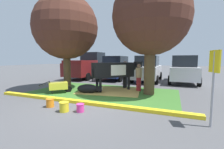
{
  "coord_description": "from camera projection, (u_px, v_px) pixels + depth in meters",
  "views": [
    {
      "loc": [
        3.03,
        -5.01,
        1.76
      ],
      "look_at": [
        -0.18,
        2.96,
        0.9
      ],
      "focal_mm": 24.6,
      "sensor_mm": 36.0,
      "label": 1
    }
  ],
  "objects": [
    {
      "name": "ground_plane",
      "position": [
        88.0,
        105.0,
        5.92
      ],
      "size": [
        80.0,
        80.0,
        0.0
      ],
      "primitive_type": "plane",
      "color": "#4C4C4F"
    },
    {
      "name": "grass_island",
      "position": [
        103.0,
        92.0,
        8.2
      ],
      "size": [
        7.53,
        4.18,
        0.02
      ],
      "primitive_type": "cube",
      "color": "#386B28",
      "rests_on": "ground"
    },
    {
      "name": "curb_yellow",
      "position": [
        79.0,
        102.0,
        6.13
      ],
      "size": [
        8.73,
        0.24,
        0.12
      ],
      "primitive_type": "cube",
      "color": "yellow",
      "rests_on": "ground"
    },
    {
      "name": "hay_bedding",
      "position": [
        110.0,
        91.0,
        8.44
      ],
      "size": [
        3.52,
        2.85,
        0.04
      ],
      "primitive_type": "cube",
      "rotation": [
        0.0,
        0.0,
        0.15
      ],
      "color": "tan",
      "rests_on": "ground"
    },
    {
      "name": "shade_tree_left",
      "position": [
        66.0,
        27.0,
        8.73
      ],
      "size": [
        3.64,
        3.64,
        5.4
      ],
      "color": "#4C3823",
      "rests_on": "ground"
    },
    {
      "name": "shade_tree_right",
      "position": [
        151.0,
        17.0,
        7.34
      ],
      "size": [
        3.74,
        3.74,
        5.68
      ],
      "color": "#4C3823",
      "rests_on": "ground"
    },
    {
      "name": "cow_holstein",
      "position": [
        115.0,
        70.0,
        8.51
      ],
      "size": [
        2.4,
        2.56,
        1.61
      ],
      "color": "black",
      "rests_on": "ground"
    },
    {
      "name": "calf_lying",
      "position": [
        88.0,
        89.0,
        7.9
      ],
      "size": [
        1.33,
        0.77,
        0.48
      ],
      "color": "black",
      "rests_on": "ground"
    },
    {
      "name": "person_handler",
      "position": [
        139.0,
        77.0,
        8.36
      ],
      "size": [
        0.34,
        0.49,
        1.51
      ],
      "color": "maroon",
      "rests_on": "ground"
    },
    {
      "name": "person_visitor_near",
      "position": [
        125.0,
        74.0,
        9.32
      ],
      "size": [
        0.48,
        0.34,
        1.64
      ],
      "color": "black",
      "rests_on": "ground"
    },
    {
      "name": "wheelbarrow",
      "position": [
        59.0,
        86.0,
        7.95
      ],
      "size": [
        1.34,
        1.36,
        0.63
      ],
      "color": "gold",
      "rests_on": "ground"
    },
    {
      "name": "parking_sign",
      "position": [
        214.0,
        73.0,
        3.86
      ],
      "size": [
        0.17,
        0.43,
        1.99
      ],
      "color": "#99999E",
      "rests_on": "ground"
    },
    {
      "name": "bucket_orange",
      "position": [
        50.0,
        103.0,
        5.66
      ],
      "size": [
        0.3,
        0.3,
        0.32
      ],
      "color": "orange",
      "rests_on": "ground"
    },
    {
      "name": "bucket_yellow",
      "position": [
        64.0,
        106.0,
        5.16
      ],
      "size": [
        0.34,
        0.34,
        0.33
      ],
      "color": "yellow",
      "rests_on": "ground"
    },
    {
      "name": "bucket_pink",
      "position": [
        80.0,
        108.0,
        5.14
      ],
      "size": [
        0.28,
        0.28,
        0.28
      ],
      "color": "#EA3893",
      "rests_on": "ground"
    },
    {
      "name": "pickup_truck_maroon",
      "position": [
        89.0,
        66.0,
        14.55
      ],
      "size": [
        2.25,
        5.42,
        2.42
      ],
      "color": "maroon",
      "rests_on": "ground"
    },
    {
      "name": "sedan_blue",
      "position": [
        116.0,
        68.0,
        13.48
      ],
      "size": [
        2.05,
        4.41,
        2.02
      ],
      "color": "navy",
      "rests_on": "ground"
    },
    {
      "name": "sedan_silver",
      "position": [
        147.0,
        69.0,
        12.27
      ],
      "size": [
        2.05,
        4.41,
        2.02
      ],
      "color": "silver",
      "rests_on": "ground"
    },
    {
      "name": "hatchback_white",
      "position": [
        183.0,
        70.0,
        11.49
      ],
      "size": [
        2.05,
        4.41,
        2.02
      ],
      "color": "silver",
      "rests_on": "ground"
    }
  ]
}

